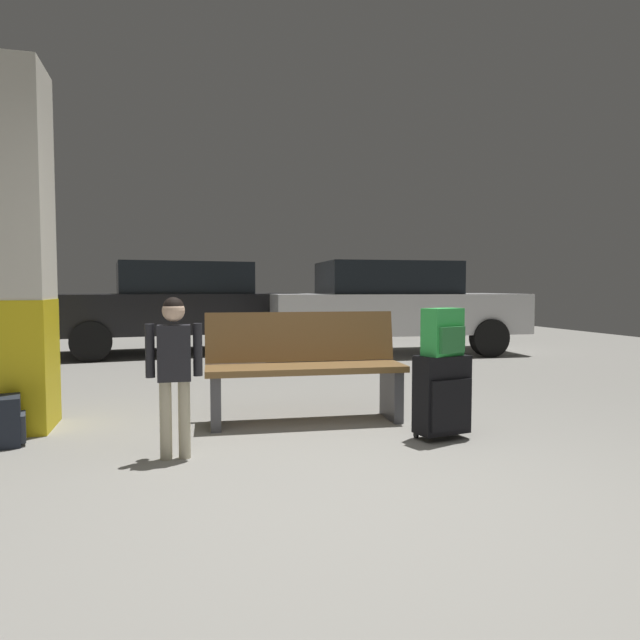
% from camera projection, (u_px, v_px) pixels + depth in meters
% --- Properties ---
extents(ground_plane, '(18.00, 18.00, 0.10)m').
position_uv_depth(ground_plane, '(253.00, 382.00, 6.79)').
color(ground_plane, gray).
extents(structural_pillar, '(0.57, 0.57, 2.75)m').
position_uv_depth(structural_pillar, '(9.00, 251.00, 4.23)').
color(structural_pillar, yellow).
rests_on(structural_pillar, ground_plane).
extents(bench, '(1.63, 0.63, 0.89)m').
position_uv_depth(bench, '(305.00, 367.00, 4.58)').
color(bench, brown).
rests_on(bench, ground_plane).
extents(suitcase, '(0.41, 0.29, 0.60)m').
position_uv_depth(suitcase, '(442.00, 395.00, 4.03)').
color(suitcase, black).
rests_on(suitcase, ground_plane).
extents(backpack_bright, '(0.32, 0.26, 0.34)m').
position_uv_depth(backpack_bright, '(443.00, 332.00, 4.00)').
color(backpack_bright, green).
rests_on(backpack_bright, suitcase).
extents(child, '(0.35, 0.21, 1.03)m').
position_uv_depth(child, '(174.00, 360.00, 3.54)').
color(child, beige).
rests_on(child, ground_plane).
extents(backpack_dark_floor, '(0.24, 0.31, 0.34)m').
position_uv_depth(backpack_dark_floor, '(9.00, 421.00, 3.88)').
color(backpack_dark_floor, '#1E232D').
rests_on(backpack_dark_floor, ground_plane).
extents(parked_car_near, '(4.18, 1.96, 1.51)m').
position_uv_depth(parked_car_near, '(392.00, 305.00, 9.30)').
color(parked_car_near, silver).
rests_on(parked_car_near, ground_plane).
extents(parked_car_far, '(4.26, 2.15, 1.51)m').
position_uv_depth(parked_car_far, '(177.00, 305.00, 9.43)').
color(parked_car_far, black).
rests_on(parked_car_far, ground_plane).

